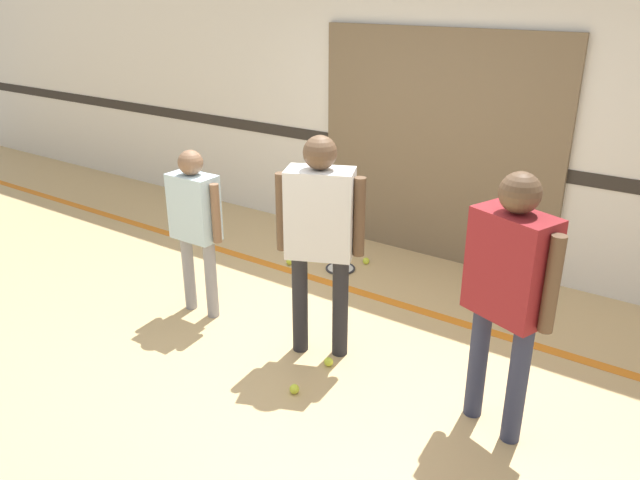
{
  "coord_description": "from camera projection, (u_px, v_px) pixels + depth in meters",
  "views": [
    {
      "loc": [
        2.44,
        -3.25,
        2.56
      ],
      "look_at": [
        0.16,
        0.04,
        0.9
      ],
      "focal_mm": 35.0,
      "sensor_mm": 36.0,
      "label": 1
    }
  ],
  "objects": [
    {
      "name": "floor_stripe",
      "position": [
        368.0,
        295.0,
        5.51
      ],
      "size": [
        14.4,
        0.1,
        0.01
      ],
      "color": "orange",
      "rests_on": "ground_plane"
    },
    {
      "name": "wall_back",
      "position": [
        438.0,
        94.0,
        5.8
      ],
      "size": [
        16.0,
        0.07,
        3.2
      ],
      "color": "silver",
      "rests_on": "ground_plane"
    },
    {
      "name": "person_student_left",
      "position": [
        195.0,
        216.0,
        4.91
      ],
      "size": [
        0.53,
        0.22,
        1.39
      ],
      "rotation": [
        0.0,
        0.0,
        0.01
      ],
      "color": "gray",
      "rests_on": "ground_plane"
    },
    {
      "name": "wall_panel",
      "position": [
        436.0,
        148.0,
        5.92
      ],
      "size": [
        2.43,
        0.05,
        2.19
      ],
      "color": "#756047",
      "rests_on": "ground_plane"
    },
    {
      "name": "ground_plane",
      "position": [
        299.0,
        347.0,
        4.73
      ],
      "size": [
        16.0,
        16.0,
        0.0
      ],
      "primitive_type": "plane",
      "color": "tan"
    },
    {
      "name": "tennis_ball_by_spare_racket",
      "position": [
        366.0,
        261.0,
        6.11
      ],
      "size": [
        0.07,
        0.07,
        0.07
      ],
      "primitive_type": "sphere",
      "color": "#CCE038",
      "rests_on": "ground_plane"
    },
    {
      "name": "tennis_ball_near_instructor",
      "position": [
        294.0,
        389.0,
        4.18
      ],
      "size": [
        0.07,
        0.07,
        0.07
      ],
      "primitive_type": "sphere",
      "color": "#CCE038",
      "rests_on": "ground_plane"
    },
    {
      "name": "person_instructor",
      "position": [
        320.0,
        225.0,
        4.29
      ],
      "size": [
        0.58,
        0.42,
        1.64
      ],
      "rotation": [
        0.0,
        0.0,
        0.41
      ],
      "color": "#232328",
      "rests_on": "ground_plane"
    },
    {
      "name": "tennis_ball_stray_left",
      "position": [
        290.0,
        262.0,
        6.09
      ],
      "size": [
        0.07,
        0.07,
        0.07
      ],
      "primitive_type": "sphere",
      "color": "#CCE038",
      "rests_on": "ground_plane"
    },
    {
      "name": "person_student_right",
      "position": [
        509.0,
        279.0,
        3.5
      ],
      "size": [
        0.59,
        0.4,
        1.64
      ],
      "rotation": [
        0.0,
        0.0,
        2.79
      ],
      "color": "#2D334C",
      "rests_on": "ground_plane"
    },
    {
      "name": "racket_spare_on_floor",
      "position": [
        340.0,
        269.0,
        5.98
      ],
      "size": [
        0.39,
        0.51,
        0.03
      ],
      "rotation": [
        0.0,
        0.0,
        5.26
      ],
      "color": "#28282D",
      "rests_on": "ground_plane"
    },
    {
      "name": "tennis_ball_stray_right",
      "position": [
        329.0,
        362.0,
        4.48
      ],
      "size": [
        0.07,
        0.07,
        0.07
      ],
      "primitive_type": "sphere",
      "color": "#CCE038",
      "rests_on": "ground_plane"
    }
  ]
}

